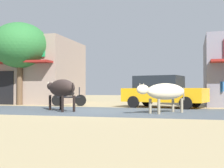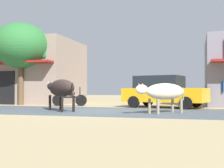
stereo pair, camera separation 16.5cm
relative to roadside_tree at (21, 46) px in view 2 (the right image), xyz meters
The scene contains 9 objects.
ground 7.89m from the roadside_tree, 33.49° to the right, with size 80.00×80.00×0.00m, color tan.
asphalt_road 7.89m from the roadside_tree, 33.49° to the right, with size 72.00×5.47×0.00m, color #475057.
storefront_left_cafe 3.23m from the roadside_tree, 110.76° to the left, with size 6.70×6.11×4.32m.
roadside_tree is the anchor object (origin of this frame).
parked_hatchback_car 9.20m from the roadside_tree, ahead, with size 4.48×2.79×1.64m.
parked_motorcycle 4.70m from the roadside_tree, ahead, with size 1.99×0.39×1.07m.
cow_near_brown 6.86m from the roadside_tree, 41.82° to the right, with size 2.36×2.24×1.37m.
cow_far_dark 10.55m from the roadside_tree, 25.30° to the right, with size 1.92×2.29×1.17m.
pedestrian_by_shop 12.06m from the roadside_tree, ahead, with size 0.48×0.61×1.55m.
Camera 2 is at (4.57, -12.25, 0.90)m, focal length 47.90 mm.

